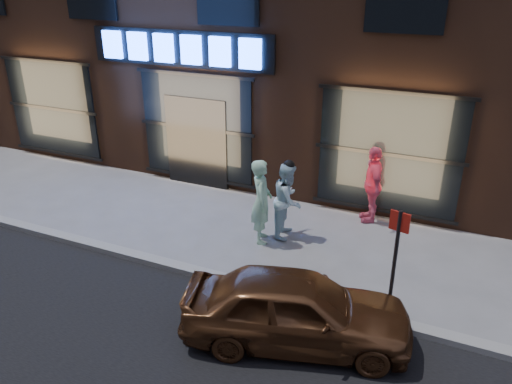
# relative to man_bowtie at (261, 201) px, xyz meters

# --- Properties ---
(ground) EXTENTS (90.00, 90.00, 0.00)m
(ground) POSITION_rel_man_bowtie_xyz_m (-2.83, -1.77, -0.93)
(ground) COLOR slate
(ground) RESTS_ON ground
(curb) EXTENTS (60.00, 0.25, 0.12)m
(curb) POSITION_rel_man_bowtie_xyz_m (-2.83, -1.77, -0.87)
(curb) COLOR gray
(curb) RESTS_ON ground
(man_bowtie) EXTENTS (0.69, 0.80, 1.85)m
(man_bowtie) POSITION_rel_man_bowtie_xyz_m (0.00, 0.00, 0.00)
(man_bowtie) COLOR #AADFB8
(man_bowtie) RESTS_ON ground
(man_cap) EXTENTS (0.72, 0.88, 1.68)m
(man_cap) POSITION_rel_man_bowtie_xyz_m (0.42, 0.47, -0.09)
(man_cap) COLOR silver
(man_cap) RESTS_ON ground
(passerby) EXTENTS (0.81, 1.15, 1.81)m
(passerby) POSITION_rel_man_bowtie_xyz_m (1.92, 1.93, -0.02)
(passerby) COLOR #DE5B79
(passerby) RESTS_ON ground
(gold_sedan) EXTENTS (3.78, 2.34, 1.20)m
(gold_sedan) POSITION_rel_man_bowtie_xyz_m (1.79, -2.74, -0.33)
(gold_sedan) COLOR brown
(gold_sedan) RESTS_ON ground
(sign_post) EXTENTS (0.32, 0.11, 2.03)m
(sign_post) POSITION_rel_man_bowtie_xyz_m (3.02, -1.63, 0.30)
(sign_post) COLOR #262628
(sign_post) RESTS_ON ground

